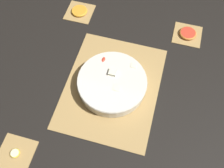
# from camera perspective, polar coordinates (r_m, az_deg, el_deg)

# --- Properties ---
(ground_plane) EXTENTS (6.00, 6.00, 0.00)m
(ground_plane) POSITION_cam_1_polar(r_m,az_deg,el_deg) (1.07, 0.00, -0.70)
(ground_plane) COLOR black
(bamboo_mat_center) EXTENTS (0.47, 0.37, 0.01)m
(bamboo_mat_center) POSITION_cam_1_polar(r_m,az_deg,el_deg) (1.06, 0.00, -0.62)
(bamboo_mat_center) COLOR #A8844C
(bamboo_mat_center) RESTS_ON ground_plane
(coaster_mat_near_right) EXTENTS (0.13, 0.13, 0.01)m
(coaster_mat_near_right) POSITION_cam_1_polar(r_m,az_deg,el_deg) (1.26, 16.08, 10.31)
(coaster_mat_near_right) COLOR #A8844C
(coaster_mat_near_right) RESTS_ON ground_plane
(coaster_mat_far_left) EXTENTS (0.13, 0.13, 0.01)m
(coaster_mat_far_left) POSITION_cam_1_polar(r_m,az_deg,el_deg) (1.02, -20.24, -14.05)
(coaster_mat_far_left) COLOR #A8844C
(coaster_mat_far_left) RESTS_ON ground_plane
(coaster_mat_far_right) EXTENTS (0.13, 0.13, 0.01)m
(coaster_mat_far_right) POSITION_cam_1_polar(r_m,az_deg,el_deg) (1.32, -7.06, 15.30)
(coaster_mat_far_right) COLOR #A8844C
(coaster_mat_far_right) RESTS_ON ground_plane
(fruit_salad_bowl) EXTENTS (0.28, 0.28, 0.07)m
(fruit_salad_bowl) POSITION_cam_1_polar(r_m,az_deg,el_deg) (1.03, 0.00, 0.28)
(fruit_salad_bowl) COLOR silver
(fruit_salad_bowl) RESTS_ON bamboo_mat_center
(orange_slice_whole) EXTENTS (0.08, 0.08, 0.01)m
(orange_slice_whole) POSITION_cam_1_polar(r_m,az_deg,el_deg) (1.31, -7.10, 15.54)
(orange_slice_whole) COLOR orange
(orange_slice_whole) RESTS_ON coaster_mat_far_right
(banana_coin_single) EXTENTS (0.03, 0.03, 0.01)m
(banana_coin_single) POSITION_cam_1_polar(r_m,az_deg,el_deg) (1.02, -20.37, -13.94)
(banana_coin_single) COLOR beige
(banana_coin_single) RESTS_ON coaster_mat_far_left
(grapefruit_slice) EXTENTS (0.08, 0.08, 0.01)m
(grapefruit_slice) POSITION_cam_1_polar(r_m,az_deg,el_deg) (1.26, 16.19, 10.56)
(grapefruit_slice) COLOR red
(grapefruit_slice) RESTS_ON coaster_mat_near_right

